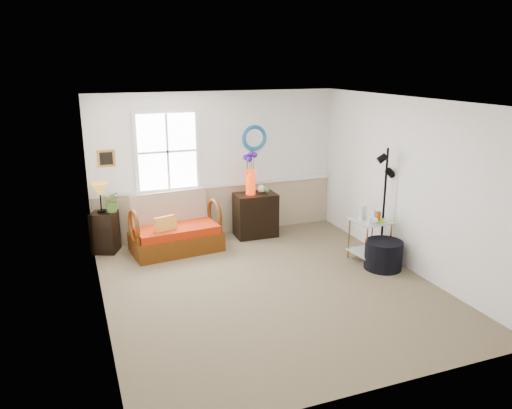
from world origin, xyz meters
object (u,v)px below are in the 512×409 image
object	(u,v)px
cabinet	(256,215)
side_table	(369,241)
loveseat	(176,224)
ottoman	(383,255)
lamp_stand	(105,232)
floor_lamp	(384,205)

from	to	relation	value
cabinet	side_table	world-z (taller)	cabinet
loveseat	ottoman	bearing A→B (deg)	-39.81
cabinet	side_table	distance (m)	2.18
lamp_stand	cabinet	size ratio (longest dim) A/B	0.87
lamp_stand	side_table	world-z (taller)	lamp_stand
side_table	ottoman	distance (m)	0.36
cabinet	ottoman	distance (m)	2.49
ottoman	floor_lamp	bearing A→B (deg)	60.58
loveseat	side_table	distance (m)	3.19
cabinet	lamp_stand	bearing A→B (deg)	178.06
floor_lamp	ottoman	world-z (taller)	floor_lamp
floor_lamp	ottoman	distance (m)	0.80
loveseat	side_table	xyz separation A→B (m)	(2.78, -1.56, -0.13)
loveseat	side_table	world-z (taller)	loveseat
loveseat	side_table	bearing A→B (deg)	-35.23
cabinet	floor_lamp	bearing A→B (deg)	-47.76
loveseat	floor_lamp	distance (m)	3.42
side_table	floor_lamp	world-z (taller)	floor_lamp
loveseat	lamp_stand	xyz separation A→B (m)	(-1.12, 0.38, -0.13)
side_table	floor_lamp	xyz separation A→B (m)	(0.25, 0.03, 0.56)
lamp_stand	cabinet	world-z (taller)	cabinet
side_table	ottoman	world-z (taller)	side_table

